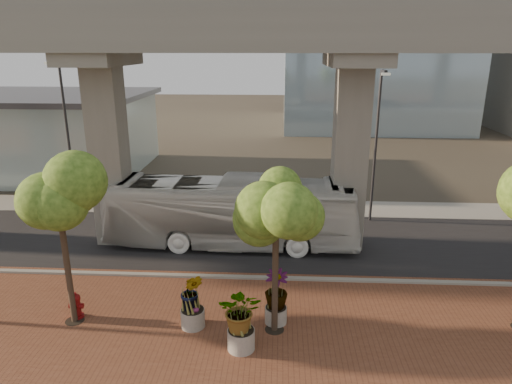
{
  "coord_description": "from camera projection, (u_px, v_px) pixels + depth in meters",
  "views": [
    {
      "loc": [
        2.6,
        -20.03,
        9.84
      ],
      "look_at": [
        1.49,
        0.5,
        3.29
      ],
      "focal_mm": 32.0,
      "sensor_mm": 36.0,
      "label": 1
    }
  ],
  "objects": [
    {
      "name": "ground",
      "position": [
        225.0,
        259.0,
        22.18
      ],
      "size": [
        160.0,
        160.0,
        0.0
      ],
      "primitive_type": "plane",
      "color": "#3C352B",
      "rests_on": "ground"
    },
    {
      "name": "brick_plaza",
      "position": [
        195.0,
        369.0,
        14.56
      ],
      "size": [
        70.0,
        13.0,
        0.06
      ],
      "primitive_type": "cube",
      "color": "brown",
      "rests_on": "ground"
    },
    {
      "name": "asphalt_road",
      "position": [
        229.0,
        242.0,
        24.08
      ],
      "size": [
        90.0,
        8.0,
        0.04
      ],
      "primitive_type": "cube",
      "color": "black",
      "rests_on": "ground"
    },
    {
      "name": "curb_strip",
      "position": [
        220.0,
        277.0,
        20.25
      ],
      "size": [
        70.0,
        0.25,
        0.16
      ],
      "primitive_type": "cube",
      "color": "gray",
      "rests_on": "ground"
    },
    {
      "name": "far_sidewalk",
      "position": [
        239.0,
        207.0,
        29.31
      ],
      "size": [
        90.0,
        3.0,
        0.06
      ],
      "primitive_type": "cube",
      "color": "gray",
      "rests_on": "ground"
    },
    {
      "name": "transit_viaduct",
      "position": [
        227.0,
        103.0,
        21.87
      ],
      "size": [
        72.0,
        5.6,
        12.4
      ],
      "color": "gray",
      "rests_on": "ground"
    },
    {
      "name": "station_pavilion",
      "position": [
        6.0,
        131.0,
        37.46
      ],
      "size": [
        23.0,
        13.0,
        6.3
      ],
      "color": "silver",
      "rests_on": "ground"
    },
    {
      "name": "transit_bus",
      "position": [
        232.0,
        212.0,
        23.26
      ],
      "size": [
        12.85,
        3.34,
        3.56
      ],
      "primitive_type": "imported",
      "rotation": [
        0.0,
        0.0,
        1.54
      ],
      "color": "silver",
      "rests_on": "ground"
    },
    {
      "name": "fire_hydrant",
      "position": [
        76.0,
        306.0,
        17.13
      ],
      "size": [
        0.52,
        0.47,
        1.05
      ],
      "color": "maroon",
      "rests_on": "ground"
    },
    {
      "name": "planter_front",
      "position": [
        241.0,
        313.0,
        15.08
      ],
      "size": [
        2.07,
        2.07,
        2.28
      ],
      "color": "#9E988E",
      "rests_on": "ground"
    },
    {
      "name": "planter_right",
      "position": [
        276.0,
        292.0,
        16.58
      ],
      "size": [
        1.99,
        1.99,
        2.12
      ],
      "color": "gray",
      "rests_on": "ground"
    },
    {
      "name": "planter_left",
      "position": [
        192.0,
        295.0,
        16.35
      ],
      "size": [
        1.95,
        1.95,
        2.14
      ],
      "color": "gray",
      "rests_on": "ground"
    },
    {
      "name": "street_tree_near_west",
      "position": [
        59.0,
        204.0,
        15.66
      ],
      "size": [
        3.37,
        3.37,
        6.2
      ],
      "color": "#473729",
      "rests_on": "ground"
    },
    {
      "name": "street_tree_near_east",
      "position": [
        276.0,
        209.0,
        15.12
      ],
      "size": [
        3.55,
        3.55,
        6.28
      ],
      "color": "#473729",
      "rests_on": "ground"
    },
    {
      "name": "streetlamp_west",
      "position": [
        66.0,
        125.0,
        27.63
      ],
      "size": [
        0.45,
        1.32,
        9.13
      ],
      "color": "#2C2C31",
      "rests_on": "ground"
    },
    {
      "name": "streetlamp_east",
      "position": [
        377.0,
        137.0,
        25.43
      ],
      "size": [
        0.43,
        1.25,
        8.66
      ],
      "color": "#2E2E33",
      "rests_on": "ground"
    }
  ]
}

